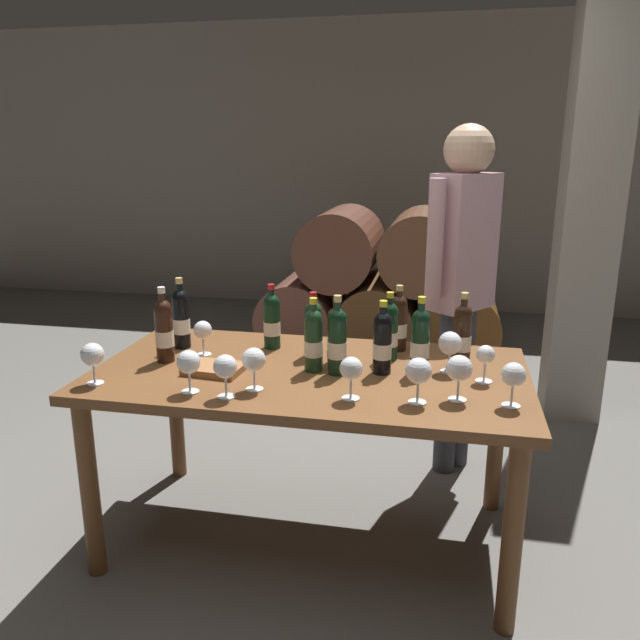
% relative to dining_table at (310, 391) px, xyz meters
% --- Properties ---
extents(ground_plane, '(14.00, 14.00, 0.00)m').
position_rel_dining_table_xyz_m(ground_plane, '(0.00, 0.00, -0.67)').
color(ground_plane, '#66635E').
extents(cellar_back_wall, '(10.00, 0.24, 2.80)m').
position_rel_dining_table_xyz_m(cellar_back_wall, '(0.00, 4.20, 0.73)').
color(cellar_back_wall, gray).
rests_on(cellar_back_wall, ground_plane).
extents(barrel_stack, '(1.86, 0.90, 1.15)m').
position_rel_dining_table_xyz_m(barrel_stack, '(0.00, 2.60, -0.15)').
color(barrel_stack, brown).
rests_on(barrel_stack, ground_plane).
extents(stone_pillar, '(0.32, 0.32, 2.60)m').
position_rel_dining_table_xyz_m(stone_pillar, '(1.30, 1.60, 0.63)').
color(stone_pillar, gray).
rests_on(stone_pillar, ground_plane).
extents(dining_table, '(1.70, 0.90, 0.76)m').
position_rel_dining_table_xyz_m(dining_table, '(0.00, 0.00, 0.00)').
color(dining_table, brown).
rests_on(dining_table, ground_plane).
extents(wine_bottle_0, '(0.07, 0.07, 0.30)m').
position_rel_dining_table_xyz_m(wine_bottle_0, '(0.59, 0.18, 0.22)').
color(wine_bottle_0, black).
rests_on(wine_bottle_0, dining_table).
extents(wine_bottle_1, '(0.07, 0.07, 0.31)m').
position_rel_dining_table_xyz_m(wine_bottle_1, '(-0.60, -0.02, 0.23)').
color(wine_bottle_1, black).
rests_on(wine_bottle_1, dining_table).
extents(wine_bottle_2, '(0.07, 0.07, 0.28)m').
position_rel_dining_table_xyz_m(wine_bottle_2, '(-0.02, 0.17, 0.21)').
color(wine_bottle_2, '#19381E').
rests_on(wine_bottle_2, dining_table).
extents(wine_bottle_3, '(0.07, 0.07, 0.29)m').
position_rel_dining_table_xyz_m(wine_bottle_3, '(0.32, 0.32, 0.22)').
color(wine_bottle_3, black).
rests_on(wine_bottle_3, dining_table).
extents(wine_bottle_4, '(0.07, 0.07, 0.31)m').
position_rel_dining_table_xyz_m(wine_bottle_4, '(0.42, 0.05, 0.22)').
color(wine_bottle_4, black).
rests_on(wine_bottle_4, dining_table).
extents(wine_bottle_5, '(0.07, 0.07, 0.29)m').
position_rel_dining_table_xyz_m(wine_bottle_5, '(0.28, 0.02, 0.22)').
color(wine_bottle_5, black).
rests_on(wine_bottle_5, dining_table).
extents(wine_bottle_6, '(0.07, 0.07, 0.29)m').
position_rel_dining_table_xyz_m(wine_bottle_6, '(0.02, -0.01, 0.22)').
color(wine_bottle_6, '#19381E').
rests_on(wine_bottle_6, dining_table).
extents(wine_bottle_7, '(0.07, 0.07, 0.28)m').
position_rel_dining_table_xyz_m(wine_bottle_7, '(-0.22, 0.24, 0.22)').
color(wine_bottle_7, black).
rests_on(wine_bottle_7, dining_table).
extents(wine_bottle_8, '(0.07, 0.07, 0.31)m').
position_rel_dining_table_xyz_m(wine_bottle_8, '(-0.61, 0.17, 0.23)').
color(wine_bottle_8, black).
rests_on(wine_bottle_8, dining_table).
extents(wine_bottle_9, '(0.07, 0.07, 0.27)m').
position_rel_dining_table_xyz_m(wine_bottle_9, '(0.09, 0.10, 0.21)').
color(wine_bottle_9, black).
rests_on(wine_bottle_9, dining_table).
extents(wine_bottle_10, '(0.07, 0.07, 0.29)m').
position_rel_dining_table_xyz_m(wine_bottle_10, '(0.29, 0.19, 0.22)').
color(wine_bottle_10, black).
rests_on(wine_bottle_10, dining_table).
extents(wine_bottle_11, '(0.07, 0.07, 0.31)m').
position_rel_dining_table_xyz_m(wine_bottle_11, '(0.11, -0.02, 0.23)').
color(wine_bottle_11, black).
rests_on(wine_bottle_11, dining_table).
extents(wine_glass_0, '(0.07, 0.07, 0.14)m').
position_rel_dining_table_xyz_m(wine_glass_0, '(0.67, -0.00, 0.19)').
color(wine_glass_0, white).
rests_on(wine_glass_0, dining_table).
extents(wine_glass_1, '(0.08, 0.08, 0.16)m').
position_rel_dining_table_xyz_m(wine_glass_1, '(-0.23, -0.34, 0.20)').
color(wine_glass_1, white).
rests_on(wine_glass_1, dining_table).
extents(wine_glass_2, '(0.08, 0.08, 0.16)m').
position_rel_dining_table_xyz_m(wine_glass_2, '(0.75, -0.22, 0.20)').
color(wine_glass_2, white).
rests_on(wine_glass_2, dining_table).
extents(wine_glass_3, '(0.09, 0.09, 0.16)m').
position_rel_dining_table_xyz_m(wine_glass_3, '(0.43, -0.25, 0.21)').
color(wine_glass_3, white).
rests_on(wine_glass_3, dining_table).
extents(wine_glass_4, '(0.08, 0.08, 0.16)m').
position_rel_dining_table_xyz_m(wine_glass_4, '(0.20, -0.26, 0.20)').
color(wine_glass_4, white).
rests_on(wine_glass_4, dining_table).
extents(wine_glass_5, '(0.08, 0.08, 0.15)m').
position_rel_dining_table_xyz_m(wine_glass_5, '(-0.48, 0.09, 0.20)').
color(wine_glass_5, white).
rests_on(wine_glass_5, dining_table).
extents(wine_glass_6, '(0.09, 0.09, 0.16)m').
position_rel_dining_table_xyz_m(wine_glass_6, '(0.54, 0.08, 0.21)').
color(wine_glass_6, white).
rests_on(wine_glass_6, dining_table).
extents(wine_glass_7, '(0.09, 0.09, 0.16)m').
position_rel_dining_table_xyz_m(wine_glass_7, '(-0.15, -0.25, 0.20)').
color(wine_glass_7, white).
rests_on(wine_glass_7, dining_table).
extents(wine_glass_8, '(0.09, 0.09, 0.16)m').
position_rel_dining_table_xyz_m(wine_glass_8, '(-0.37, -0.32, 0.20)').
color(wine_glass_8, white).
rests_on(wine_glass_8, dining_table).
extents(wine_glass_9, '(0.09, 0.09, 0.16)m').
position_rel_dining_table_xyz_m(wine_glass_9, '(0.57, -0.20, 0.21)').
color(wine_glass_9, white).
rests_on(wine_glass_9, dining_table).
extents(wine_glass_10, '(0.09, 0.09, 0.16)m').
position_rel_dining_table_xyz_m(wine_glass_10, '(-0.75, -0.31, 0.20)').
color(wine_glass_10, white).
rests_on(wine_glass_10, dining_table).
extents(tasting_notebook, '(0.23, 0.18, 0.03)m').
position_rel_dining_table_xyz_m(tasting_notebook, '(-0.36, -0.10, 0.11)').
color(tasting_notebook, '#936038').
rests_on(tasting_notebook, dining_table).
extents(sommelier_presenting, '(0.34, 0.41, 1.72)m').
position_rel_dining_table_xyz_m(sommelier_presenting, '(0.58, 0.75, 0.37)').
color(sommelier_presenting, '#383842').
rests_on(sommelier_presenting, ground_plane).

